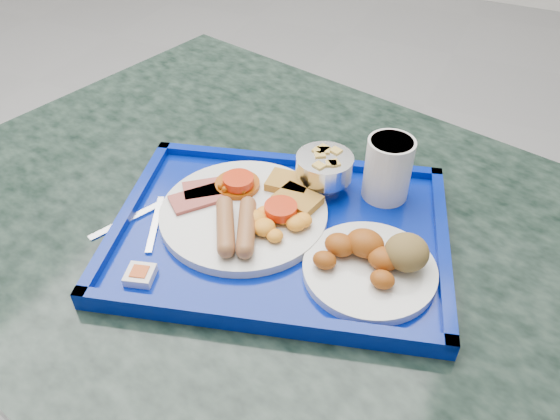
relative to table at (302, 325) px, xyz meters
name	(u,v)px	position (x,y,z in m)	size (l,w,h in m)	color
floor	(169,225)	(-0.83, 0.66, -0.62)	(6.00, 6.00, 0.00)	gray
table	(302,325)	(0.00, 0.00, 0.00)	(1.51, 1.18, 0.84)	gray
tray	(280,233)	(-0.03, -0.02, 0.23)	(0.58, 0.49, 0.03)	#031A93
main_plate	(248,211)	(-0.09, -0.01, 0.25)	(0.26, 0.26, 0.04)	silver
bread_plate	(375,261)	(0.12, -0.04, 0.25)	(0.19, 0.19, 0.06)	silver
fruit_bowl	(324,167)	(-0.02, 0.11, 0.27)	(0.09, 0.09, 0.06)	silver
juice_cup	(388,167)	(0.08, 0.13, 0.29)	(0.07, 0.07, 0.10)	silver
spoon	(189,207)	(-0.19, -0.04, 0.24)	(0.09, 0.16, 0.01)	silver
knife	(140,214)	(-0.25, -0.08, 0.23)	(0.01, 0.17, 0.00)	silver
jam_packet	(140,275)	(-0.17, -0.19, 0.24)	(0.05, 0.05, 0.02)	white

